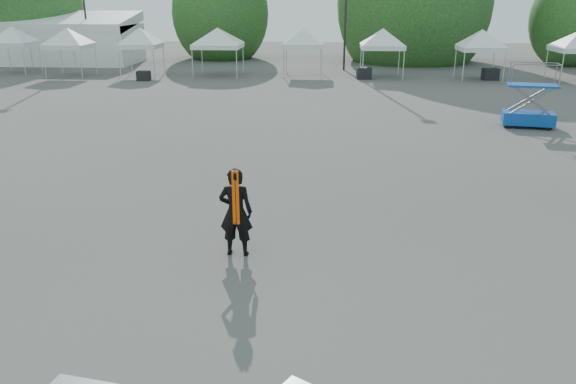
{
  "coord_description": "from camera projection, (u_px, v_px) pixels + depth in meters",
  "views": [
    {
      "loc": [
        1.81,
        -12.44,
        5.42
      ],
      "look_at": [
        0.97,
        -0.68,
        1.3
      ],
      "focal_mm": 35.0,
      "sensor_mm": 36.0,
      "label": 1
    }
  ],
  "objects": [
    {
      "name": "tent_g",
      "position": [
        482.0,
        34.0,
        37.49
      ],
      "size": [
        4.01,
        4.01,
        3.88
      ],
      "color": "silver",
      "rests_on": "ground"
    },
    {
      "name": "tent_d",
      "position": [
        218.0,
        32.0,
        39.51
      ],
      "size": [
        4.65,
        4.65,
        3.88
      ],
      "color": "silver",
      "rests_on": "ground"
    },
    {
      "name": "tent_e",
      "position": [
        303.0,
        32.0,
        39.64
      ],
      "size": [
        3.95,
        3.95,
        3.88
      ],
      "color": "silver",
      "rests_on": "ground"
    },
    {
      "name": "crate_east",
      "position": [
        490.0,
        74.0,
        38.24
      ],
      "size": [
        1.1,
        0.91,
        0.78
      ],
      "primitive_type": "cube",
      "rotation": [
        0.0,
        0.0,
        0.13
      ],
      "color": "black",
      "rests_on": "ground"
    },
    {
      "name": "scissor_lift",
      "position": [
        531.0,
        96.0,
        24.1
      ],
      "size": [
        2.28,
        1.42,
        2.75
      ],
      "rotation": [
        0.0,
        0.0,
        -0.17
      ],
      "color": "#0B3892",
      "rests_on": "ground"
    },
    {
      "name": "man",
      "position": [
        236.0,
        212.0,
        12.15
      ],
      "size": [
        0.74,
        0.49,
        2.0
      ],
      "rotation": [
        0.0,
        0.0,
        3.12
      ],
      "color": "black",
      "rests_on": "ground"
    },
    {
      "name": "tent_c",
      "position": [
        140.0,
        32.0,
        39.59
      ],
      "size": [
        3.73,
        3.73,
        3.88
      ],
      "color": "silver",
      "rests_on": "ground"
    },
    {
      "name": "tent_b",
      "position": [
        67.0,
        32.0,
        39.32
      ],
      "size": [
        3.96,
        3.96,
        3.88
      ],
      "color": "silver",
      "rests_on": "ground"
    },
    {
      "name": "crate_west",
      "position": [
        144.0,
        76.0,
        37.98
      ],
      "size": [
        0.86,
        0.69,
        0.65
      ],
      "primitive_type": "cube",
      "rotation": [
        0.0,
        0.0,
        -0.05
      ],
      "color": "black",
      "rests_on": "ground"
    },
    {
      "name": "crate_mid",
      "position": [
        364.0,
        73.0,
        38.72
      ],
      "size": [
        1.06,
        0.86,
        0.78
      ],
      "primitive_type": "cube",
      "rotation": [
        0.0,
        0.0,
        0.08
      ],
      "color": "black",
      "rests_on": "ground"
    },
    {
      "name": "tent_a",
      "position": [
        12.0,
        30.0,
        41.05
      ],
      "size": [
        3.77,
        3.77,
        3.88
      ],
      "color": "silver",
      "rests_on": "ground"
    },
    {
      "name": "tent_f",
      "position": [
        383.0,
        32.0,
        38.75
      ],
      "size": [
        4.17,
        4.17,
        3.88
      ],
      "color": "silver",
      "rests_on": "ground"
    },
    {
      "name": "marquee",
      "position": [
        47.0,
        39.0,
        47.39
      ],
      "size": [
        15.0,
        6.25,
        4.23
      ],
      "color": "white",
      "rests_on": "ground"
    },
    {
      "name": "ground",
      "position": [
        250.0,
        232.0,
        13.62
      ],
      "size": [
        120.0,
        120.0,
        0.0
      ],
      "primitive_type": "plane",
      "color": "#474442",
      "rests_on": "ground"
    },
    {
      "name": "tree_mid_w",
      "position": [
        221.0,
        14.0,
        50.52
      ],
      "size": [
        4.16,
        4.16,
        6.33
      ],
      "color": "#382314",
      "rests_on": "ground"
    },
    {
      "name": "tree_far_w",
      "position": [
        15.0,
        7.0,
        49.64
      ],
      "size": [
        4.8,
        4.8,
        7.3
      ],
      "color": "#382314",
      "rests_on": "ground"
    },
    {
      "name": "tree_mid_e",
      "position": [
        414.0,
        3.0,
        48.15
      ],
      "size": [
        5.12,
        5.12,
        7.79
      ],
      "color": "#382314",
      "rests_on": "ground"
    }
  ]
}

